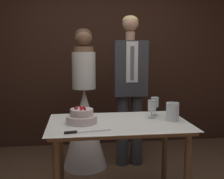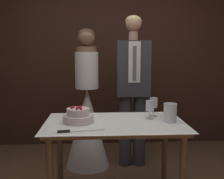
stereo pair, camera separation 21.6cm
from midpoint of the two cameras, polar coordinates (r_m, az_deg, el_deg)
The scene contains 9 objects.
wall_back at distance 4.28m, azimuth -4.27°, elevation 8.14°, with size 5.59×0.12×2.90m, color #382116.
cake_table at distance 2.59m, azimuth -1.11°, elevation -8.81°, with size 1.27×0.79×0.79m.
tiered_cake at distance 2.54m, azimuth -8.61°, elevation -5.55°, with size 0.28×0.28×0.15m.
cake_knife at distance 2.26m, azimuth -9.54°, elevation -8.52°, with size 0.38×0.09×0.02m.
wine_glass_near at distance 2.80m, azimuth 6.51°, elevation -2.67°, with size 0.08×0.08×0.19m.
wine_glass_middle at distance 2.69m, azimuth 5.86°, elevation -3.33°, with size 0.08×0.08×0.17m.
hurricane_candle at distance 2.63m, azimuth 9.91°, elevation -4.57°, with size 0.12×0.12×0.17m.
bride at distance 3.47m, azimuth -7.40°, elevation -5.68°, with size 0.54×0.54×1.69m.
groom at distance 3.44m, azimuth 1.86°, elevation 0.90°, with size 0.40×0.25×1.85m.
Camera 1 is at (-0.34, -2.32, 1.44)m, focal length 45.00 mm.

